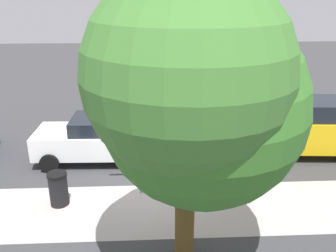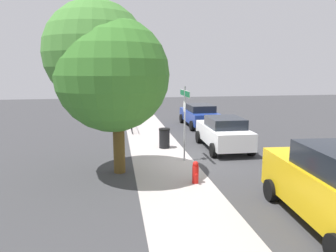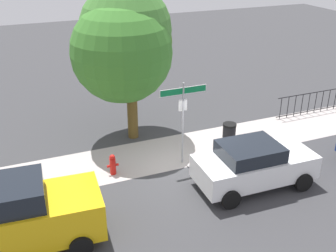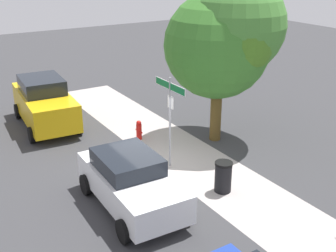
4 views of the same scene
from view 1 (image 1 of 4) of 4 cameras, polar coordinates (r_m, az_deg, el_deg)
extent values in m
plane|color=#38383A|center=(11.50, -3.29, -9.25)|extent=(60.00, 60.00, 0.00)
cube|color=#AAA19D|center=(10.62, -14.46, -12.80)|extent=(24.00, 2.60, 0.00)
cylinder|color=#9EA0A5|center=(10.42, -4.49, -2.85)|extent=(0.07, 0.07, 3.17)
cube|color=#0F723D|center=(9.96, -4.70, 3.94)|extent=(1.74, 0.02, 0.22)
cube|color=white|center=(9.96, -4.70, 3.94)|extent=(1.77, 0.02, 0.25)
cube|color=silver|center=(10.12, -4.61, 0.93)|extent=(0.32, 0.02, 0.42)
cylinder|color=brown|center=(8.15, 2.65, -12.24)|extent=(0.43, 0.43, 2.66)
sphere|color=#3A7A2B|center=(7.03, 5.46, 3.20)|extent=(4.00, 4.00, 4.00)
sphere|color=#447821|center=(6.60, -2.17, 4.52)|extent=(2.46, 2.46, 2.46)
sphere|color=#448134|center=(6.27, 3.06, 8.14)|extent=(3.67, 3.67, 3.67)
cube|color=gold|center=(14.12, 20.85, -0.73)|extent=(4.64, 2.14, 1.12)
cube|color=black|center=(13.94, 22.36, 2.55)|extent=(2.28, 1.76, 0.60)
cylinder|color=black|center=(13.08, 15.44, -4.48)|extent=(0.65, 0.26, 0.64)
cylinder|color=black|center=(14.71, 13.79, -1.39)|extent=(0.65, 0.26, 0.64)
cylinder|color=black|center=(15.68, 24.82, -1.39)|extent=(0.65, 0.26, 0.64)
cube|color=white|center=(13.02, -11.38, -2.29)|extent=(4.08, 1.87, 0.80)
cube|color=black|center=(12.74, -10.51, 0.34)|extent=(1.98, 1.60, 0.47)
cylinder|color=black|center=(12.73, -18.01, -5.52)|extent=(0.65, 0.24, 0.64)
cylinder|color=black|center=(14.26, -16.12, -2.36)|extent=(0.65, 0.24, 0.64)
cylinder|color=black|center=(12.22, -5.55, -5.65)|extent=(0.65, 0.24, 0.64)
cylinder|color=black|center=(13.81, -5.05, -2.35)|extent=(0.65, 0.24, 0.64)
cylinder|color=red|center=(11.06, 9.60, -9.01)|extent=(0.22, 0.22, 0.62)
sphere|color=red|center=(10.88, 9.72, -7.33)|extent=(0.20, 0.20, 0.20)
cylinder|color=red|center=(11.08, 10.43, -8.83)|extent=(0.10, 0.09, 0.09)
cylinder|color=red|center=(11.01, 8.79, -8.92)|extent=(0.10, 0.09, 0.09)
cylinder|color=black|center=(10.82, -16.73, -9.57)|extent=(0.52, 0.52, 0.90)
cylinder|color=black|center=(10.58, -17.01, -7.28)|extent=(0.55, 0.55, 0.08)
camera|label=2|loc=(13.89, 57.21, 3.33)|focal=32.83mm
camera|label=3|loc=(22.26, 11.82, 25.93)|focal=43.25mm
camera|label=4|loc=(20.34, -40.74, 19.34)|focal=46.32mm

